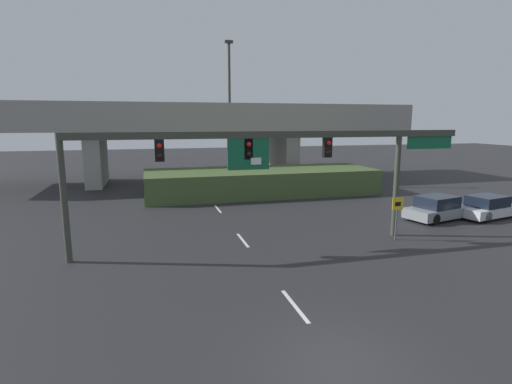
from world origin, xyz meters
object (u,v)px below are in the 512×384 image
signal_gantry (273,151)px  highway_light_pole_near (230,111)px  speed_limit_sign (397,212)px  parked_sedan_near_right (438,209)px  parked_sedan_mid_right (488,207)px

signal_gantry → highway_light_pole_near: bearing=85.1°
speed_limit_sign → parked_sedan_near_right: (5.01, 3.12, -0.78)m
speed_limit_sign → highway_light_pole_near: bearing=104.0°
highway_light_pole_near → parked_sedan_near_right: (9.70, -15.69, -6.10)m
signal_gantry → parked_sedan_near_right: bearing=11.8°
speed_limit_sign → parked_sedan_near_right: speed_limit_sign is taller
signal_gantry → parked_sedan_mid_right: bearing=7.7°
signal_gantry → highway_light_pole_near: 18.25m
highway_light_pole_near → speed_limit_sign: bearing=-76.0°
signal_gantry → parked_sedan_near_right: signal_gantry is taller
highway_light_pole_near → parked_sedan_mid_right: (13.05, -16.08, -6.13)m
signal_gantry → speed_limit_sign: signal_gantry is taller
signal_gantry → parked_sedan_mid_right: (14.61, 1.97, -3.89)m
speed_limit_sign → highway_light_pole_near: size_ratio=0.17×
signal_gantry → speed_limit_sign: (6.25, -0.76, -3.09)m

